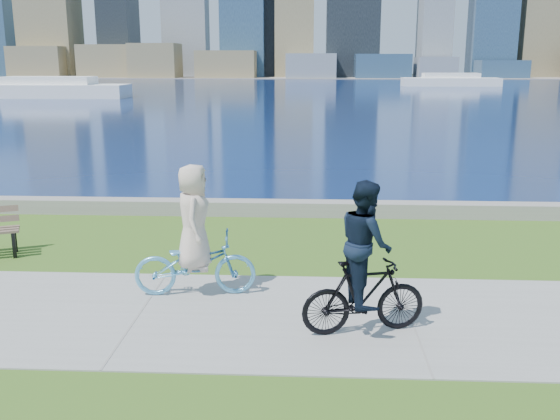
{
  "coord_description": "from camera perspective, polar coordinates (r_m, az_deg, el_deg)",
  "views": [
    {
      "loc": [
        2.54,
        -8.51,
        3.69
      ],
      "look_at": [
        1.98,
        2.18,
        1.1
      ],
      "focal_mm": 40.0,
      "sensor_mm": 36.0,
      "label": 1
    }
  ],
  "objects": [
    {
      "name": "far_shore",
      "position": [
        138.58,
        1.97,
        12.08
      ],
      "size": [
        320.0,
        30.0,
        0.12
      ],
      "primitive_type": "cube",
      "color": "gray",
      "rests_on": "ground"
    },
    {
      "name": "cyclist_woman",
      "position": [
        9.95,
        -7.82,
        -3.39
      ],
      "size": [
        0.89,
        1.99,
        2.11
      ],
      "rotation": [
        0.0,
        0.0,
        1.69
      ],
      "color": "#5BAEDF",
      "rests_on": "ground"
    },
    {
      "name": "cyclist_man",
      "position": [
        8.53,
        7.75,
        -5.48
      ],
      "size": [
        0.9,
        1.8,
        2.14
      ],
      "rotation": [
        0.0,
        0.0,
        1.81
      ],
      "color": "black",
      "rests_on": "ground"
    },
    {
      "name": "ferry_near",
      "position": [
        66.87,
        -20.27,
        10.34
      ],
      "size": [
        15.24,
        4.36,
        2.07
      ],
      "color": "white",
      "rests_on": "ground"
    },
    {
      "name": "seawall",
      "position": [
        15.33,
        -6.62,
        0.25
      ],
      "size": [
        90.0,
        0.5,
        0.35
      ],
      "primitive_type": "cube",
      "color": "gray",
      "rests_on": "ground"
    },
    {
      "name": "bay_water",
      "position": [
        80.63,
        1.2,
        10.97
      ],
      "size": [
        320.0,
        131.0,
        0.01
      ],
      "primitive_type": "cube",
      "color": "#0C1F4E",
      "rests_on": "ground"
    },
    {
      "name": "ferry_far",
      "position": [
        93.78,
        15.32,
        11.33
      ],
      "size": [
        13.59,
        3.88,
        1.84
      ],
      "color": "white",
      "rests_on": "ground"
    },
    {
      "name": "concrete_path",
      "position": [
        9.61,
        -12.73,
        -9.26
      ],
      "size": [
        80.0,
        3.5,
        0.02
      ],
      "primitive_type": "cube",
      "color": "gray",
      "rests_on": "ground"
    },
    {
      "name": "ground",
      "position": [
        9.61,
        -12.72,
        -9.32
      ],
      "size": [
        320.0,
        320.0,
        0.0
      ],
      "primitive_type": "plane",
      "color": "#355A17",
      "rests_on": "ground"
    }
  ]
}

